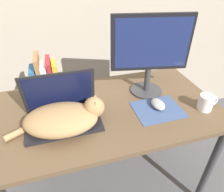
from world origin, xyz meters
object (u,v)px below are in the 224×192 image
cat (65,118)px  book_row (45,78)px  laptop (63,112)px  external_monitor (150,51)px  mug (206,102)px  webcam (80,78)px  computer_mouse (158,104)px

cat → book_row: size_ratio=1.93×
laptop → external_monitor: (0.53, 0.13, 0.22)m
mug → cat: bearing=174.5°
webcam → cat: bearing=-108.9°
external_monitor → mug: 0.42m
external_monitor → cat: bearing=-160.3°
laptop → mug: (0.78, -0.13, -0.00)m
mug → book_row: bearing=154.0°
webcam → laptop: bearing=-112.8°
book_row → external_monitor: bearing=-14.0°
external_monitor → computer_mouse: size_ratio=4.33×
laptop → webcam: laptop is taller
cat → book_row: bearing=102.9°
laptop → cat: bearing=-84.3°
computer_mouse → book_row: 0.69m
external_monitor → book_row: (-0.61, 0.15, -0.16)m
laptop → external_monitor: bearing=13.6°
external_monitor → webcam: size_ratio=6.94×
mug → computer_mouse: bearing=160.5°
laptop → webcam: bearing=67.2°
cat → webcam: size_ratio=7.22×
external_monitor → webcam: 0.50m
cat → laptop: bearing=95.7°
computer_mouse → webcam: bearing=134.9°
cat → external_monitor: bearing=19.7°
external_monitor → book_row: external_monitor is taller
external_monitor → webcam: bearing=151.7°
computer_mouse → cat: bearing=-178.5°
mug → laptop: bearing=170.2°
external_monitor → mug: bearing=-47.3°
laptop → computer_mouse: bearing=-5.0°
book_row → webcam: bearing=15.5°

